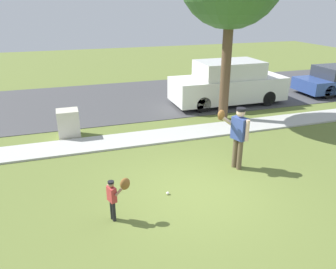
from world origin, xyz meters
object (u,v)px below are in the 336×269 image
Objects in this scene: person_adult at (238,132)px; person_child at (116,193)px; parked_van_white at (228,84)px; utility_cabinet at (69,124)px; baseball at (168,193)px.

person_adult reaches higher than person_child.
parked_van_white is at bearing 28.88° from person_child.
person_adult is 5.70m from utility_cabinet.
person_adult is 2.52m from baseball.
utility_cabinet is (-2.04, 4.50, 0.43)m from baseball.
person_adult is 0.34× the size of parked_van_white.
parked_van_white is at bearing 52.83° from baseball.
person_child is at bearing -155.52° from baseball.
utility_cabinet is at bearing -61.67° from person_adult.
person_child is (-3.47, -1.31, -0.43)m from person_adult.
utility_cabinet is 0.19× the size of parked_van_white.
utility_cabinet is 7.20m from parked_van_white.
utility_cabinet is (-0.75, 5.09, -0.17)m from person_child.
person_adult is at bearing 0.90° from person_child.
person_child reaches higher than utility_cabinet.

